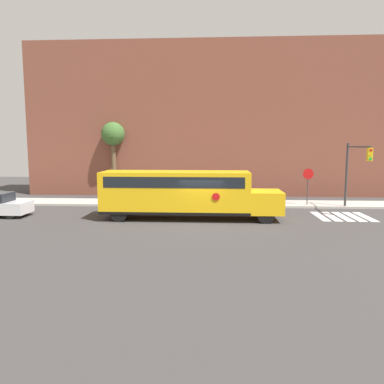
{
  "coord_description": "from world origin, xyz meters",
  "views": [
    {
      "loc": [
        0.72,
        -21.75,
        4.47
      ],
      "look_at": [
        -0.64,
        1.18,
        1.6
      ],
      "focal_mm": 35.0,
      "sensor_mm": 36.0,
      "label": 1
    }
  ],
  "objects": [
    {
      "name": "stop_sign",
      "position": [
        7.53,
        5.71,
        1.87
      ],
      "size": [
        0.76,
        0.1,
        2.8
      ],
      "color": "#38383A",
      "rests_on": "ground"
    },
    {
      "name": "building_backdrop",
      "position": [
        0.0,
        13.0,
        6.74
      ],
      "size": [
        32.0,
        4.0,
        13.48
      ],
      "color": "brown",
      "rests_on": "ground"
    },
    {
      "name": "traffic_light",
      "position": [
        10.11,
        3.88,
        3.14
      ],
      "size": [
        0.28,
        4.02,
        4.62
      ],
      "color": "#38383A",
      "rests_on": "ground"
    },
    {
      "name": "ground_plane",
      "position": [
        0.0,
        0.0,
        0.0
      ],
      "size": [
        60.0,
        60.0,
        0.0
      ],
      "primitive_type": "plane",
      "color": "#3A3838"
    },
    {
      "name": "tree_near_sidewalk",
      "position": [
        -8.03,
        10.44,
        5.23
      ],
      "size": [
        2.01,
        2.01,
        6.46
      ],
      "color": "brown",
      "rests_on": "ground"
    },
    {
      "name": "school_bus",
      "position": [
        -1.16,
        0.68,
        1.67
      ],
      "size": [
        10.82,
        2.57,
        2.9
      ],
      "color": "yellow",
      "rests_on": "ground"
    },
    {
      "name": "crosswalk_stripes",
      "position": [
        8.84,
        2.0,
        0.0
      ],
      "size": [
        3.3,
        3.2,
        0.01
      ],
      "color": "white",
      "rests_on": "ground"
    },
    {
      "name": "sidewalk_strip",
      "position": [
        0.0,
        6.5,
        0.07
      ],
      "size": [
        44.0,
        3.0,
        0.15
      ],
      "color": "#B2ADA3",
      "rests_on": "ground"
    }
  ]
}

